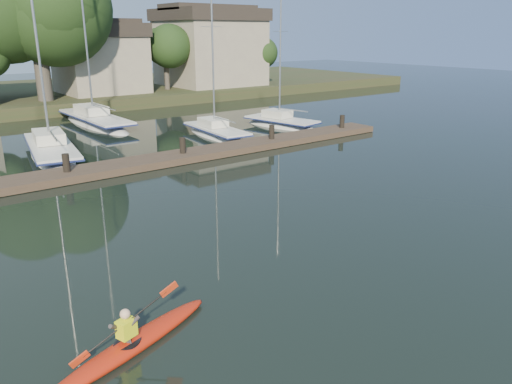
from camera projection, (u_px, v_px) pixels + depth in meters
ground at (338, 273)px, 13.94m from camera, size 160.00×160.00×0.00m
kayak at (132, 342)px, 10.57m from camera, size 4.39×1.93×1.42m
dock at (129, 165)px, 24.46m from camera, size 34.00×2.00×1.80m
sailboat_2 at (53, 159)px, 27.24m from camera, size 3.73×9.70×15.67m
sailboat_3 at (216, 139)px, 32.34m from camera, size 2.49×7.39×11.70m
sailboat_4 at (281, 129)px, 35.57m from camera, size 3.22×6.91×11.31m
sailboat_6 at (96, 128)px, 36.27m from camera, size 2.47×11.14×17.67m
shore at (21, 70)px, 44.34m from camera, size 90.00×25.25×12.75m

